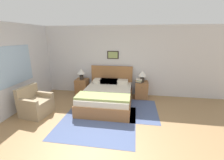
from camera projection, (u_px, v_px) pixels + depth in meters
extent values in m
plane|color=#99754C|center=(97.00, 150.00, 3.04)|extent=(16.00, 16.00, 0.00)
cube|color=silver|center=(117.00, 61.00, 5.71)|extent=(7.96, 0.06, 2.60)
cube|color=black|center=(113.00, 55.00, 5.62)|extent=(0.43, 0.02, 0.29)
cube|color=#8E9E5B|center=(113.00, 55.00, 5.61)|extent=(0.35, 0.00, 0.23)
cube|color=silver|center=(19.00, 67.00, 4.59)|extent=(0.06, 5.58, 2.60)
cube|color=#9EBCDB|center=(12.00, 66.00, 4.26)|extent=(0.02, 1.53, 1.11)
cube|color=#47567F|center=(98.00, 121.00, 4.06)|extent=(2.03, 1.95, 0.01)
cube|color=#47567F|center=(141.00, 110.00, 4.66)|extent=(0.99, 1.57, 0.01)
cube|color=#936038|center=(107.00, 101.00, 5.01)|extent=(1.59, 2.05, 0.28)
cube|color=#936038|center=(100.00, 110.00, 4.02)|extent=(1.59, 0.06, 0.08)
cube|color=beige|center=(107.00, 93.00, 4.93)|extent=(1.52, 1.96, 0.25)
cube|color=#936038|center=(112.00, 74.00, 5.75)|extent=(1.59, 0.06, 0.61)
cube|color=#8E9E5B|center=(103.00, 97.00, 4.29)|extent=(1.55, 0.57, 0.06)
cube|color=beige|center=(101.00, 81.00, 5.66)|extent=(0.52, 0.32, 0.14)
cube|color=beige|center=(121.00, 82.00, 5.55)|extent=(0.52, 0.32, 0.14)
cube|color=#9E2D33|center=(111.00, 81.00, 5.60)|extent=(0.52, 0.32, 0.14)
cube|color=#9E2D33|center=(108.00, 81.00, 5.62)|extent=(0.52, 0.32, 0.14)
cube|color=#998466|center=(37.00, 107.00, 4.37)|extent=(0.78, 0.81, 0.45)
cube|color=#998466|center=(27.00, 93.00, 4.33)|extent=(0.21, 0.74, 0.40)
cube|color=#998466|center=(43.00, 94.00, 4.58)|extent=(0.69, 0.19, 0.14)
cube|color=#998466|center=(27.00, 102.00, 4.00)|extent=(0.69, 0.19, 0.14)
cube|color=#936038|center=(82.00, 87.00, 5.89)|extent=(0.46, 0.47, 0.62)
sphere|color=#332D28|center=(80.00, 84.00, 5.60)|extent=(0.02, 0.02, 0.02)
cube|color=#936038|center=(141.00, 90.00, 5.55)|extent=(0.46, 0.47, 0.62)
sphere|color=#332D28|center=(142.00, 88.00, 5.27)|extent=(0.02, 0.02, 0.02)
cylinder|color=#2D2823|center=(82.00, 77.00, 5.77)|extent=(0.15, 0.15, 0.16)
cylinder|color=#2D2823|center=(81.00, 74.00, 5.74)|extent=(0.02, 0.02, 0.06)
cone|color=silver|center=(81.00, 71.00, 5.70)|extent=(0.32, 0.32, 0.19)
cylinder|color=#2D2823|center=(142.00, 80.00, 5.43)|extent=(0.15, 0.15, 0.16)
cylinder|color=#2D2823|center=(142.00, 77.00, 5.40)|extent=(0.02, 0.02, 0.06)
cone|color=silver|center=(142.00, 73.00, 5.36)|extent=(0.32, 0.32, 0.19)
cube|color=#232328|center=(139.00, 82.00, 5.43)|extent=(0.25, 0.29, 0.03)
cube|color=beige|center=(139.00, 81.00, 5.42)|extent=(0.22, 0.28, 0.04)
cube|color=#4C7551|center=(139.00, 80.00, 5.41)|extent=(0.20, 0.27, 0.03)
cube|color=silver|center=(139.00, 79.00, 5.40)|extent=(0.23, 0.27, 0.03)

